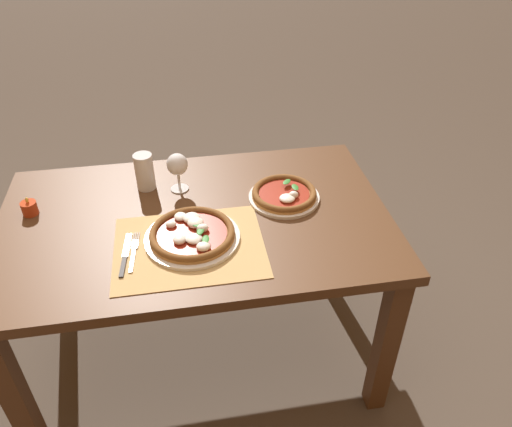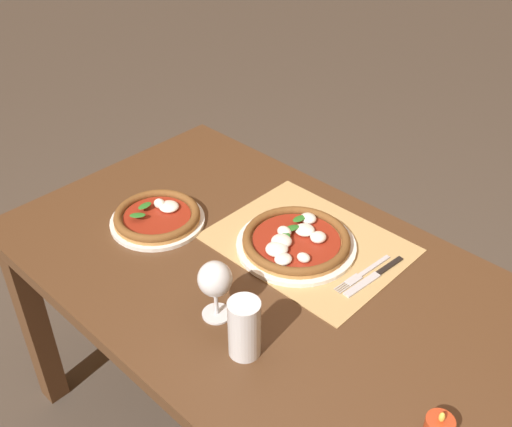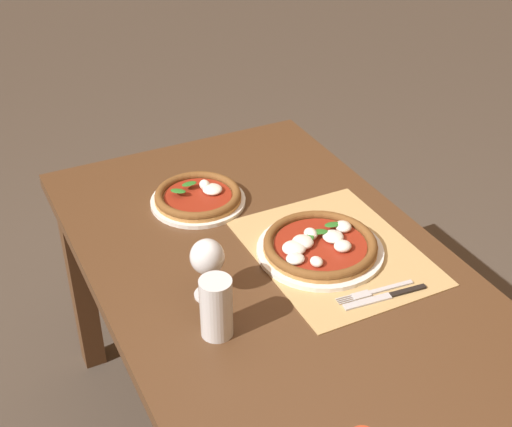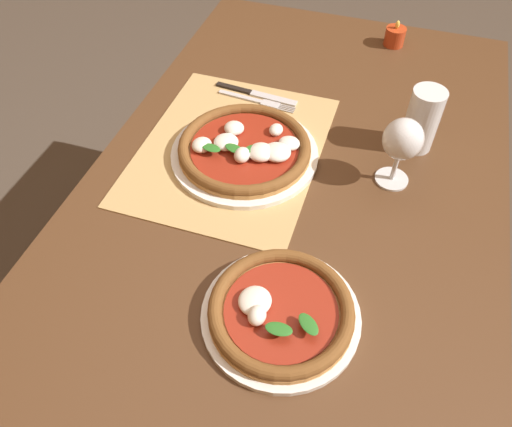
% 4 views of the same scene
% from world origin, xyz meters
% --- Properties ---
extents(dining_table, '(1.40, 0.86, 0.74)m').
position_xyz_m(dining_table, '(0.00, 0.00, 0.64)').
color(dining_table, '#4C301C').
rests_on(dining_table, ground).
extents(paper_placemat, '(0.50, 0.39, 0.00)m').
position_xyz_m(paper_placemat, '(-0.03, -0.16, 0.74)').
color(paper_placemat, tan).
rests_on(paper_placemat, dining_table).
extents(pizza_near, '(0.32, 0.32, 0.05)m').
position_xyz_m(pizza_near, '(-0.02, -0.12, 0.76)').
color(pizza_near, silver).
rests_on(pizza_near, paper_placemat).
extents(pizza_far, '(0.27, 0.27, 0.05)m').
position_xyz_m(pizza_far, '(0.34, 0.06, 0.76)').
color(pizza_far, silver).
rests_on(pizza_far, dining_table).
extents(wine_glass, '(0.08, 0.08, 0.16)m').
position_xyz_m(wine_glass, '(-0.04, 0.19, 0.85)').
color(wine_glass, silver).
rests_on(wine_glass, dining_table).
extents(pint_glass, '(0.07, 0.07, 0.15)m').
position_xyz_m(pint_glass, '(-0.17, 0.23, 0.81)').
color(pint_glass, silver).
rests_on(pint_glass, dining_table).
extents(fork, '(0.03, 0.20, 0.00)m').
position_xyz_m(fork, '(-0.21, -0.16, 0.75)').
color(fork, '#B7B7BC').
rests_on(fork, paper_placemat).
extents(knife, '(0.04, 0.22, 0.01)m').
position_xyz_m(knife, '(-0.24, -0.17, 0.75)').
color(knife, black).
rests_on(knife, paper_placemat).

